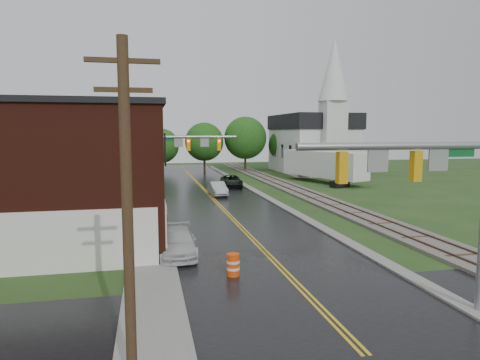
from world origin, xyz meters
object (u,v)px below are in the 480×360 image
object	(u,v)px
suv_dark	(231,181)
construction_barrel	(233,265)
traffic_signal_near	(434,181)
semi_trailer	(324,164)
utility_pole_a	(127,210)
brick_building	(36,176)
traffic_signal_far	(180,151)
church	(315,137)
utility_pole_b	(141,158)
tree_left_b	(19,142)
tree_left_c	(79,151)
sedan_silver	(218,189)
tree_left_e	(127,146)
utility_pole_c	(143,147)
pickup_white	(177,242)

from	to	relation	value
suv_dark	construction_barrel	world-z (taller)	suv_dark
traffic_signal_near	construction_barrel	distance (m)	9.48
traffic_signal_near	semi_trailer	distance (m)	41.09
utility_pole_a	construction_barrel	world-z (taller)	utility_pole_a
brick_building	traffic_signal_far	xyz separation A→B (m)	(9.01, 12.00, 0.82)
church	suv_dark	world-z (taller)	church
utility_pole_b	tree_left_b	world-z (taller)	tree_left_b
brick_building	tree_left_c	size ratio (longest dim) A/B	1.87
sedan_silver	construction_barrel	distance (m)	25.17
construction_barrel	tree_left_e	bearing A→B (deg)	99.46
utility_pole_b	tree_left_e	bearing A→B (deg)	94.90
tree_left_b	semi_trailer	world-z (taller)	tree_left_b
sedan_silver	church	bearing A→B (deg)	44.98
brick_building	traffic_signal_near	world-z (taller)	brick_building
brick_building	utility_pole_a	size ratio (longest dim) A/B	1.59
utility_pole_b	tree_left_e	size ratio (longest dim) A/B	1.10
brick_building	tree_left_c	bearing A→B (deg)	93.14
tree_left_c	utility_pole_c	bearing A→B (deg)	30.20
sedan_silver	utility_pole_c	bearing A→B (deg)	121.72
tree_left_b	suv_dark	size ratio (longest dim) A/B	1.87
utility_pole_b	utility_pole_c	world-z (taller)	same
utility_pole_c	tree_left_c	world-z (taller)	utility_pole_c
church	sedan_silver	size ratio (longest dim) A/B	4.65
utility_pole_b	tree_left_b	xyz separation A→B (m)	(-11.05, 9.90, 1.00)
utility_pole_b	semi_trailer	size ratio (longest dim) A/B	0.67
utility_pole_b	construction_barrel	xyz separation A→B (m)	(4.29, -14.13, -4.19)
utility_pole_a	pickup_white	bearing A→B (deg)	80.40
utility_pole_a	sedan_silver	distance (m)	33.92
traffic_signal_far	sedan_silver	size ratio (longest dim) A/B	1.70
construction_barrel	traffic_signal_far	bearing A→B (deg)	92.87
utility_pole_a	semi_trailer	xyz separation A→B (m)	(22.94, 41.01, -2.29)
traffic_signal_near	semi_trailer	world-z (taller)	traffic_signal_near
pickup_white	church	bearing A→B (deg)	60.86
church	utility_pole_c	world-z (taller)	church
tree_left_b	tree_left_c	bearing A→B (deg)	63.44
utility_pole_a	sedan_silver	bearing A→B (deg)	76.96
utility_pole_c	construction_barrel	distance (m)	36.63
traffic_signal_far	traffic_signal_near	bearing A→B (deg)	-74.48
sedan_silver	semi_trailer	size ratio (longest dim) A/B	0.32
utility_pole_a	semi_trailer	size ratio (longest dim) A/B	0.67
tree_left_c	construction_barrel	distance (m)	34.21
traffic_signal_far	suv_dark	size ratio (longest dim) A/B	1.42
brick_building	pickup_white	distance (m)	9.00
suv_dark	pickup_white	distance (m)	28.52
traffic_signal_near	construction_barrel	size ratio (longest dim) A/B	6.91
brick_building	tree_left_b	bearing A→B (deg)	107.61
traffic_signal_far	utility_pole_c	xyz separation A→B (m)	(-3.33, 17.00, -0.25)
utility_pole_c	suv_dark	world-z (taller)	utility_pole_c
traffic_signal_far	tree_left_e	world-z (taller)	tree_left_e
traffic_signal_near	semi_trailer	size ratio (longest dim) A/B	0.54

